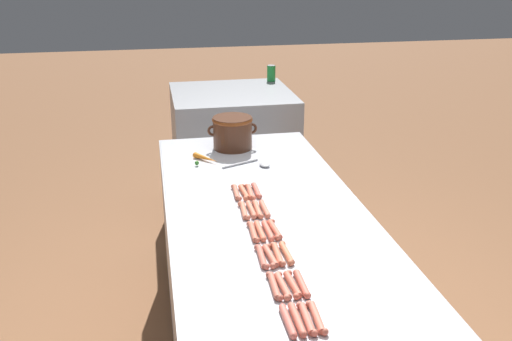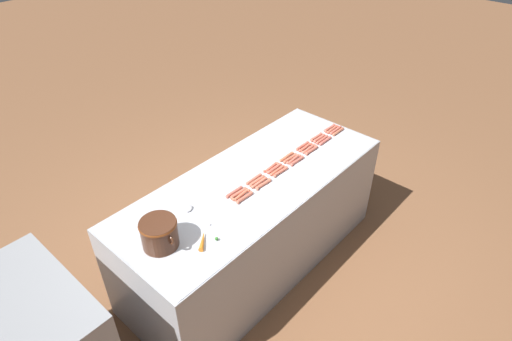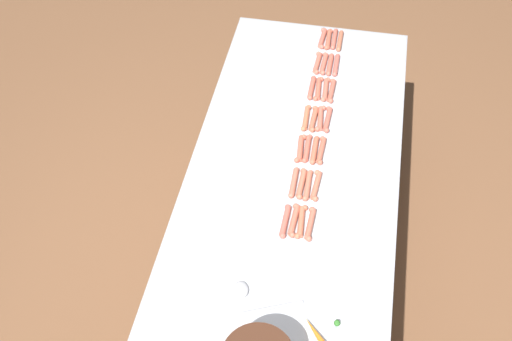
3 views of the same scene
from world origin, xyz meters
The scene contains 30 objects.
griddle_counter centered at (0.00, 0.00, 0.44)m, with size 0.88×2.22×0.87m.
back_cabinet centered at (0.11, 1.80, 0.49)m, with size 0.87×0.83×0.98m, color #939599.
hot_dog_1 centered at (-0.10, -0.78, 0.88)m, with size 0.02×0.17×0.02m.
hot_dog_2 centered at (-0.10, -0.59, 0.88)m, with size 0.03×0.17×0.02m.
hot_dog_3 centered at (-0.11, -0.39, 0.88)m, with size 0.03×0.17×0.02m.
hot_dog_4 centered at (-0.10, -0.19, 0.88)m, with size 0.03×0.17×0.02m.
hot_dog_5 centered at (-0.10, 0.01, 0.88)m, with size 0.03×0.17×0.02m.
hot_dog_6 centered at (-0.11, 0.21, 0.88)m, with size 0.03×0.17×0.02m.
hot_dog_8 centered at (-0.07, -0.78, 0.88)m, with size 0.02×0.17×0.02m.
hot_dog_9 centered at (-0.07, -0.59, 0.88)m, with size 0.03×0.17×0.02m.
hot_dog_10 centered at (-0.07, -0.39, 0.88)m, with size 0.03×0.17×0.02m.
hot_dog_11 centered at (-0.07, -0.19, 0.88)m, with size 0.02×0.17×0.02m.
hot_dog_12 centered at (-0.07, 0.02, 0.88)m, with size 0.03×0.17×0.02m.
hot_dog_13 centered at (-0.07, 0.21, 0.88)m, with size 0.03×0.17×0.02m.
hot_dog_15 centered at (-0.04, -0.78, 0.88)m, with size 0.03×0.17×0.02m.
hot_dog_16 centered at (-0.04, -0.59, 0.88)m, with size 0.03×0.17×0.02m.
hot_dog_17 centered at (-0.04, -0.38, 0.88)m, with size 0.03×0.17×0.02m.
hot_dog_18 centered at (-0.04, -0.19, 0.88)m, with size 0.03×0.17×0.02m.
hot_dog_19 centered at (-0.04, 0.01, 0.88)m, with size 0.03×0.17×0.02m.
hot_dog_20 centered at (-0.04, 0.20, 0.88)m, with size 0.03×0.17×0.02m.
hot_dog_22 centered at (-0.01, -0.78, 0.88)m, with size 0.03×0.17×0.02m.
hot_dog_23 centered at (-0.01, -0.59, 0.88)m, with size 0.03×0.17×0.02m.
hot_dog_24 centered at (-0.01, -0.38, 0.88)m, with size 0.03×0.17×0.02m.
hot_dog_25 centered at (-0.01, -0.19, 0.88)m, with size 0.03×0.17×0.02m.
hot_dog_26 centered at (-0.01, 0.01, 0.88)m, with size 0.02×0.17×0.02m.
hot_dog_27 centered at (-0.01, 0.22, 0.88)m, with size 0.03×0.17×0.02m.
bean_pot centered at (-0.02, 0.87, 0.97)m, with size 0.29×0.23×0.19m.
serving_spoon centered at (0.06, 0.56, 0.88)m, with size 0.26×0.14×0.02m.
carrot centered at (-0.20, 0.68, 0.89)m, with size 0.13×0.15×0.03m.
soda_can centered at (0.47, 2.11, 1.04)m, with size 0.07×0.07×0.13m.
Camera 1 is at (-0.46, -2.15, 1.93)m, focal length 39.16 mm.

